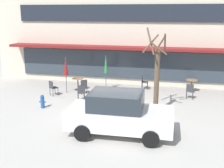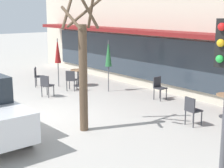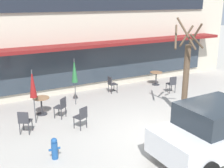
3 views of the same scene
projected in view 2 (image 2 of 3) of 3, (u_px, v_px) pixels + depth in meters
The scene contains 11 objects.
ground_plane at pixel (33, 118), 11.11m from camera, with size 80.00×80.00×0.00m, color #ADA8A0.
building_facade at pixel (220, 13), 16.51m from camera, with size 19.99×9.10×6.58m.
cafe_table_near_wall at pixel (78, 75), 15.76m from camera, with size 0.70×0.70×0.76m.
patio_umbrella_green_folded at pixel (108, 54), 14.47m from camera, with size 0.28×0.28×2.20m.
patio_umbrella_cream_folded at pixel (58, 51), 15.41m from camera, with size 0.28×0.28×2.20m.
cafe_chair_0 at pixel (71, 79), 14.81m from camera, with size 0.56×0.56×0.89m.
cafe_chair_1 at pixel (46, 84), 13.72m from camera, with size 0.53×0.53×0.89m.
cafe_chair_2 at pixel (192, 109), 10.30m from camera, with size 0.44×0.44×0.89m.
cafe_chair_3 at pixel (38, 75), 15.62m from camera, with size 0.56×0.56×0.89m.
cafe_chair_4 at pixel (159, 86), 13.36m from camera, with size 0.41×0.41×0.89m.
street_tree at pixel (83, 68), 9.65m from camera, with size 1.20×1.33×4.12m.
Camera 2 is at (9.89, -4.65, 3.43)m, focal length 55.00 mm.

